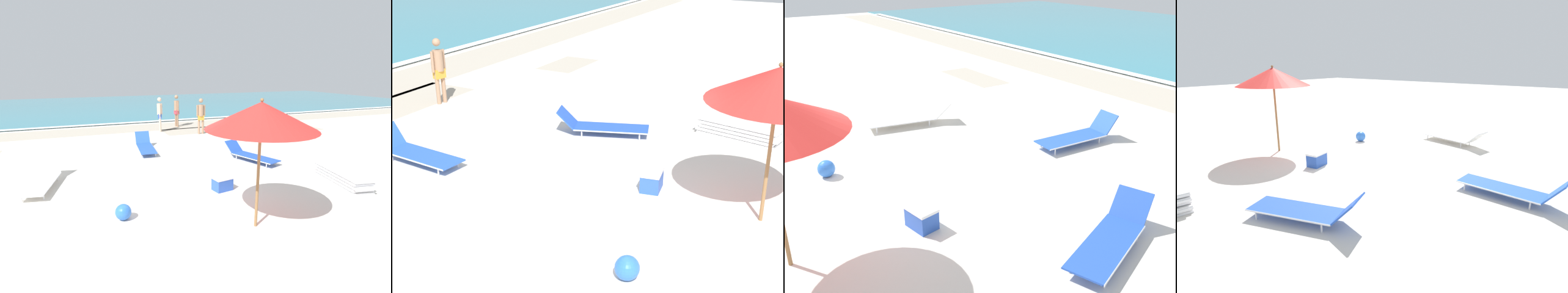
% 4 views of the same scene
% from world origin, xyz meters
% --- Properties ---
extents(ground_plane, '(60.00, 60.00, 0.16)m').
position_xyz_m(ground_plane, '(0.00, 0.01, -0.08)').
color(ground_plane, silver).
extents(sun_lounger_under_umbrella, '(1.02, 2.26, 0.55)m').
position_xyz_m(sun_lounger_under_umbrella, '(-3.17, 1.61, 0.21)').
color(sun_lounger_under_umbrella, white).
rests_on(sun_lounger_under_umbrella, ground_plane).
extents(sun_lounger_beside_umbrella, '(0.76, 2.10, 0.62)m').
position_xyz_m(sun_lounger_beside_umbrella, '(0.22, 4.33, 0.22)').
color(sun_lounger_beside_umbrella, blue).
rests_on(sun_lounger_beside_umbrella, ground_plane).
extents(sun_lounger_near_water_left, '(1.25, 2.16, 0.58)m').
position_xyz_m(sun_lounger_near_water_left, '(3.40, 1.71, 0.22)').
color(sun_lounger_near_water_left, blue).
rests_on(sun_lounger_near_water_left, ground_plane).
extents(beach_ball, '(0.35, 0.35, 0.35)m').
position_xyz_m(beach_ball, '(-1.42, -1.08, 0.17)').
color(beach_ball, blue).
rests_on(beach_ball, ground_plane).
extents(cooler_box, '(0.55, 0.44, 0.37)m').
position_xyz_m(cooler_box, '(1.28, -0.36, 0.19)').
color(cooler_box, blue).
rests_on(cooler_box, ground_plane).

